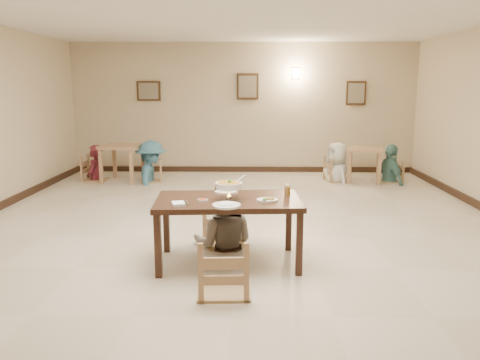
{
  "coord_description": "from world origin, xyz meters",
  "views": [
    {
      "loc": [
        0.15,
        -6.03,
        1.99
      ],
      "look_at": [
        0.04,
        -0.45,
        0.88
      ],
      "focal_mm": 35.0,
      "sensor_mm": 36.0,
      "label": 1
    }
  ],
  "objects_px": {
    "chair_near": "(224,239)",
    "bg_chair_rl": "(337,159)",
    "main_table": "(228,206)",
    "bg_diner_c": "(338,142)",
    "bg_diner_a": "(94,145)",
    "curry_warmer": "(229,186)",
    "bg_diner_d": "(392,144)",
    "main_diner": "(224,181)",
    "bg_chair_ll": "(94,157)",
    "bg_diner_b": "(150,140)",
    "bg_chair_lr": "(151,161)",
    "chair_far": "(224,203)",
    "bg_table_right": "(365,154)",
    "bg_table_left": "(122,151)",
    "bg_chair_rr": "(391,162)",
    "drink_glass": "(287,190)"
  },
  "relations": [
    {
      "from": "chair_near",
      "to": "bg_chair_rl",
      "type": "bearing_deg",
      "value": -113.51
    },
    {
      "from": "main_table",
      "to": "bg_chair_rl",
      "type": "height_order",
      "value": "bg_chair_rl"
    },
    {
      "from": "bg_chair_rl",
      "to": "bg_diner_c",
      "type": "bearing_deg",
      "value": -0.0
    },
    {
      "from": "main_table",
      "to": "bg_diner_a",
      "type": "height_order",
      "value": "bg_diner_a"
    },
    {
      "from": "curry_warmer",
      "to": "bg_diner_d",
      "type": "height_order",
      "value": "bg_diner_d"
    },
    {
      "from": "main_diner",
      "to": "bg_chair_ll",
      "type": "bearing_deg",
      "value": -49.49
    },
    {
      "from": "bg_diner_b",
      "to": "bg_diner_c",
      "type": "distance_m",
      "value": 3.97
    },
    {
      "from": "bg_chair_lr",
      "to": "chair_far",
      "type": "bearing_deg",
      "value": 12.89
    },
    {
      "from": "bg_diner_c",
      "to": "bg_table_right",
      "type": "bearing_deg",
      "value": 62.98
    },
    {
      "from": "bg_diner_b",
      "to": "bg_chair_lr",
      "type": "bearing_deg",
      "value": -4.52
    },
    {
      "from": "bg_table_left",
      "to": "bg_chair_lr",
      "type": "xyz_separation_m",
      "value": [
        0.62,
        -0.03,
        -0.2
      ]
    },
    {
      "from": "chair_near",
      "to": "main_diner",
      "type": "height_order",
      "value": "main_diner"
    },
    {
      "from": "bg_chair_rr",
      "to": "bg_diner_b",
      "type": "relative_size",
      "value": 0.5
    },
    {
      "from": "main_table",
      "to": "main_diner",
      "type": "height_order",
      "value": "main_diner"
    },
    {
      "from": "bg_diner_b",
      "to": "bg_table_right",
      "type": "bearing_deg",
      "value": -93.29
    },
    {
      "from": "main_table",
      "to": "chair_far",
      "type": "relative_size",
      "value": 1.55
    },
    {
      "from": "bg_chair_lr",
      "to": "bg_chair_rr",
      "type": "relative_size",
      "value": 1.03
    },
    {
      "from": "main_diner",
      "to": "bg_diner_d",
      "type": "distance_m",
      "value": 5.31
    },
    {
      "from": "chair_far",
      "to": "bg_diner_d",
      "type": "bearing_deg",
      "value": 32.87
    },
    {
      "from": "chair_far",
      "to": "bg_diner_a",
      "type": "xyz_separation_m",
      "value": [
        -3.01,
        4.06,
        0.24
      ]
    },
    {
      "from": "bg_chair_ll",
      "to": "bg_diner_d",
      "type": "relative_size",
      "value": 0.64
    },
    {
      "from": "main_table",
      "to": "chair_far",
      "type": "bearing_deg",
      "value": 93.59
    },
    {
      "from": "drink_glass",
      "to": "bg_chair_rr",
      "type": "distance_m",
      "value": 5.25
    },
    {
      "from": "drink_glass",
      "to": "bg_diner_c",
      "type": "bearing_deg",
      "value": 72.88
    },
    {
      "from": "chair_near",
      "to": "bg_diner_b",
      "type": "bearing_deg",
      "value": -74.16
    },
    {
      "from": "bg_table_right",
      "to": "bg_diner_d",
      "type": "xyz_separation_m",
      "value": [
        0.56,
        -0.02,
        0.22
      ]
    },
    {
      "from": "bg_chair_lr",
      "to": "bg_diner_b",
      "type": "distance_m",
      "value": 0.43
    },
    {
      "from": "bg_table_right",
      "to": "bg_chair_rl",
      "type": "xyz_separation_m",
      "value": [
        -0.56,
        0.08,
        -0.11
      ]
    },
    {
      "from": "bg_table_right",
      "to": "bg_diner_a",
      "type": "bearing_deg",
      "value": -179.96
    },
    {
      "from": "chair_near",
      "to": "bg_chair_rr",
      "type": "distance_m",
      "value": 6.41
    },
    {
      "from": "chair_far",
      "to": "bg_diner_b",
      "type": "xyz_separation_m",
      "value": [
        -1.77,
        3.97,
        0.35
      ]
    },
    {
      "from": "bg_diner_b",
      "to": "bg_diner_c",
      "type": "relative_size",
      "value": 1.06
    },
    {
      "from": "bg_chair_lr",
      "to": "bg_diner_b",
      "type": "height_order",
      "value": "bg_diner_b"
    },
    {
      "from": "bg_chair_rl",
      "to": "bg_diner_d",
      "type": "height_order",
      "value": "bg_diner_d"
    },
    {
      "from": "curry_warmer",
      "to": "bg_diner_a",
      "type": "bearing_deg",
      "value": 123.01
    },
    {
      "from": "bg_chair_rl",
      "to": "bg_diner_d",
      "type": "relative_size",
      "value": 0.6
    },
    {
      "from": "main_diner",
      "to": "bg_diner_a",
      "type": "xyz_separation_m",
      "value": [
        -3.01,
        4.16,
        -0.06
      ]
    },
    {
      "from": "curry_warmer",
      "to": "bg_table_right",
      "type": "bearing_deg",
      "value": 60.87
    },
    {
      "from": "bg_table_right",
      "to": "bg_chair_lr",
      "type": "height_order",
      "value": "bg_chair_lr"
    },
    {
      "from": "chair_far",
      "to": "bg_chair_lr",
      "type": "height_order",
      "value": "chair_far"
    },
    {
      "from": "bg_diner_b",
      "to": "bg_diner_a",
      "type": "bearing_deg",
      "value": 81.19
    },
    {
      "from": "bg_chair_ll",
      "to": "main_table",
      "type": "bearing_deg",
      "value": -145.31
    },
    {
      "from": "drink_glass",
      "to": "bg_chair_lr",
      "type": "xyz_separation_m",
      "value": [
        -2.53,
        4.5,
        -0.37
      ]
    },
    {
      "from": "main_diner",
      "to": "bg_chair_ll",
      "type": "xyz_separation_m",
      "value": [
        -3.01,
        4.16,
        -0.32
      ]
    },
    {
      "from": "bg_chair_rr",
      "to": "bg_diner_d",
      "type": "xyz_separation_m",
      "value": [
        0.0,
        -0.0,
        0.37
      ]
    },
    {
      "from": "bg_chair_lr",
      "to": "chair_near",
      "type": "bearing_deg",
      "value": 7.56
    },
    {
      "from": "curry_warmer",
      "to": "bg_diner_b",
      "type": "distance_m",
      "value": 5.05
    },
    {
      "from": "main_diner",
      "to": "bg_table_right",
      "type": "relative_size",
      "value": 1.91
    },
    {
      "from": "curry_warmer",
      "to": "bg_diner_a",
      "type": "relative_size",
      "value": 0.22
    },
    {
      "from": "bg_table_left",
      "to": "bg_chair_lr",
      "type": "bearing_deg",
      "value": -2.73
    }
  ]
}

